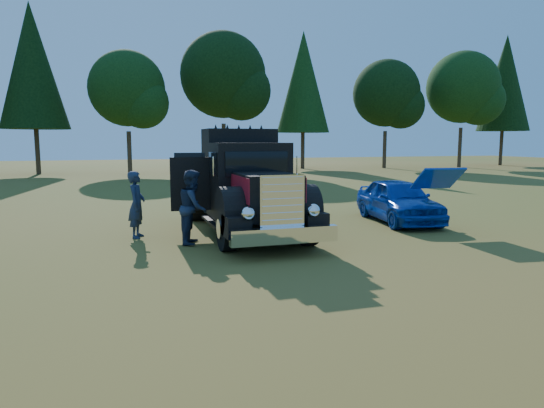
{
  "coord_description": "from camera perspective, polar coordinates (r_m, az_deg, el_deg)",
  "views": [
    {
      "loc": [
        -4.97,
        -12.05,
        2.65
      ],
      "look_at": [
        -1.06,
        0.2,
        0.97
      ],
      "focal_mm": 32.0,
      "sensor_mm": 36.0,
      "label": 1
    }
  ],
  "objects": [
    {
      "name": "ground",
      "position": [
        13.31,
        4.64,
        -4.08
      ],
      "size": [
        120.0,
        120.0,
        0.0
      ],
      "primitive_type": "plane",
      "color": "#405318",
      "rests_on": "ground"
    },
    {
      "name": "treeline",
      "position": [
        39.86,
        -14.54,
        14.49
      ],
      "size": [
        72.1,
        24.04,
        13.84
      ],
      "color": "#2D2116",
      "rests_on": "ground"
    },
    {
      "name": "diamond_t_truck",
      "position": [
        13.89,
        -3.03,
        1.76
      ],
      "size": [
        3.38,
        7.16,
        3.0
      ],
      "color": "black",
      "rests_on": "ground"
    },
    {
      "name": "hotrod_coupe",
      "position": [
        16.42,
        14.68,
        0.44
      ],
      "size": [
        2.25,
        4.42,
        1.89
      ],
      "color": "#062D93",
      "rests_on": "ground"
    },
    {
      "name": "spectator_near",
      "position": [
        13.78,
        -15.64,
        -0.06
      ],
      "size": [
        0.61,
        0.76,
        1.83
      ],
      "primitive_type": "imported",
      "rotation": [
        0.0,
        0.0,
        1.29
      ],
      "color": "#20224C",
      "rests_on": "ground"
    },
    {
      "name": "spectator_far",
      "position": [
        12.66,
        -9.26,
        -0.34
      ],
      "size": [
        0.97,
        1.11,
        1.92
      ],
      "primitive_type": "imported",
      "rotation": [
        0.0,
        0.0,
        1.26
      ],
      "color": "#1A2C3E",
      "rests_on": "ground"
    }
  ]
}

